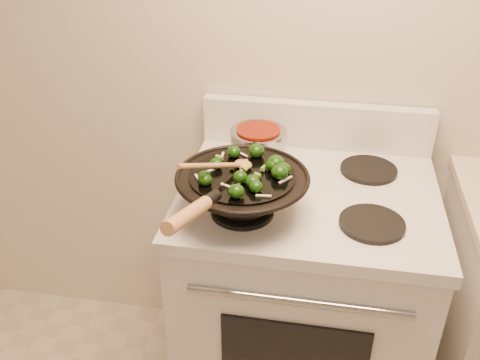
# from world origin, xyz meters

# --- Properties ---
(stove) EXTENTS (0.78, 0.67, 1.08)m
(stove) POSITION_xyz_m (-0.14, 1.17, 0.47)
(stove) COLOR white
(stove) RESTS_ON ground
(wok) EXTENTS (0.37, 0.61, 0.24)m
(wok) POSITION_xyz_m (-0.32, 1.02, 1.00)
(wok) COLOR black
(wok) RESTS_ON stove
(stirfry) EXTENTS (0.26, 0.27, 0.04)m
(stirfry) POSITION_xyz_m (-0.29, 1.03, 1.06)
(stirfry) COLOR #103307
(stirfry) RESTS_ON wok
(wooden_spoon) EXTENTS (0.17, 0.22, 0.09)m
(wooden_spoon) POSITION_xyz_m (-0.36, 1.01, 1.08)
(wooden_spoon) COLOR #B37B46
(wooden_spoon) RESTS_ON wok
(saucepan) EXTENTS (0.18, 0.29, 0.11)m
(saucepan) POSITION_xyz_m (-0.32, 1.32, 0.99)
(saucepan) COLOR #9A9DA2
(saucepan) RESTS_ON stove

